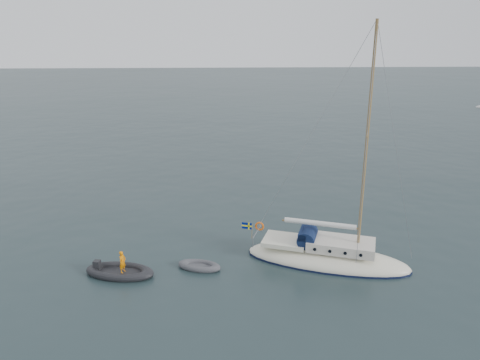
{
  "coord_description": "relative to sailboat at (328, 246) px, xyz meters",
  "views": [
    {
      "loc": [
        -3.05,
        -26.68,
        13.48
      ],
      "look_at": [
        -1.75,
        0.0,
        4.85
      ],
      "focal_mm": 35.0,
      "sensor_mm": 36.0,
      "label": 1
    }
  ],
  "objects": [
    {
      "name": "ground",
      "position": [
        -3.45,
        1.54,
        -1.11
      ],
      "size": [
        300.0,
        300.0,
        0.0
      ],
      "primitive_type": "plane",
      "color": "black",
      "rests_on": "ground"
    },
    {
      "name": "rib",
      "position": [
        -12.27,
        -0.9,
        -0.87
      ],
      "size": [
        4.05,
        1.84,
        1.52
      ],
      "rotation": [
        0.0,
        0.0,
        -0.21
      ],
      "color": "black",
      "rests_on": "ground"
    },
    {
      "name": "dinghy",
      "position": [
        -7.71,
        -0.37,
        -0.94
      ],
      "size": [
        2.61,
        1.18,
        0.37
      ],
      "rotation": [
        0.0,
        0.0,
        -0.29
      ],
      "color": "#4E4F54",
      "rests_on": "ground"
    },
    {
      "name": "sailboat",
      "position": [
        0.0,
        0.0,
        0.0
      ],
      "size": [
        10.29,
        3.08,
        14.65
      ],
      "rotation": [
        0.0,
        0.0,
        -0.34
      ],
      "color": "beige",
      "rests_on": "ground"
    }
  ]
}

